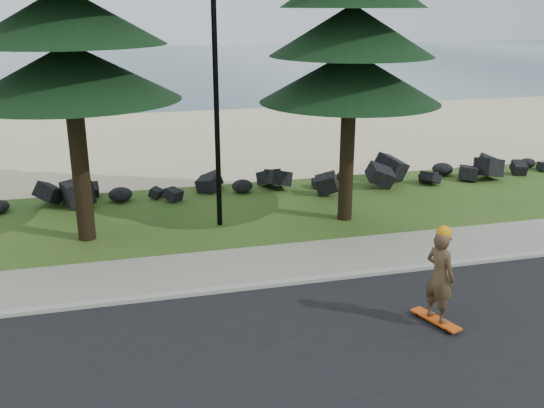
% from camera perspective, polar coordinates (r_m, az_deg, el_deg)
% --- Properties ---
extents(ground, '(160.00, 160.00, 0.00)m').
position_cam_1_polar(ground, '(13.83, -2.70, -6.37)').
color(ground, '#294B17').
rests_on(ground, ground).
extents(road, '(160.00, 7.00, 0.02)m').
position_cam_1_polar(road, '(10.03, 2.78, -16.77)').
color(road, black).
rests_on(road, ground).
extents(kerb, '(160.00, 0.20, 0.10)m').
position_cam_1_polar(kerb, '(13.02, -1.89, -7.77)').
color(kerb, '#A9A798').
rests_on(kerb, ground).
extents(sidewalk, '(160.00, 2.00, 0.08)m').
position_cam_1_polar(sidewalk, '(14.00, -2.87, -5.89)').
color(sidewalk, gray).
rests_on(sidewalk, ground).
extents(beach_sand, '(160.00, 15.00, 0.01)m').
position_cam_1_polar(beach_sand, '(27.55, -8.89, 6.00)').
color(beach_sand, beige).
rests_on(beach_sand, ground).
extents(ocean, '(160.00, 58.00, 0.01)m').
position_cam_1_polar(ocean, '(63.64, -12.34, 12.69)').
color(ocean, '#30505D').
rests_on(ocean, ground).
extents(seawall_boulders, '(60.00, 2.40, 1.10)m').
position_cam_1_polar(seawall_boulders, '(19.00, -6.14, 0.51)').
color(seawall_boulders, black).
rests_on(seawall_boulders, ground).
extents(lamp_post, '(0.25, 0.14, 8.14)m').
position_cam_1_polar(lamp_post, '(15.81, -5.35, 12.29)').
color(lamp_post, black).
rests_on(lamp_post, ground).
extents(skateboarder, '(0.62, 1.08, 1.97)m').
position_cam_1_polar(skateboarder, '(11.66, 15.51, -6.60)').
color(skateboarder, '#E04D0D').
rests_on(skateboarder, ground).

